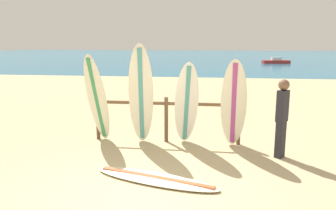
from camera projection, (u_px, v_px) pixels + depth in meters
The scene contains 10 objects.
ground_plane at pixel (139, 198), 5.04m from camera, with size 120.00×120.00×0.00m, color tan.
ocean_water at pixel (208, 55), 61.47m from camera, with size 120.00×80.00×0.01m, color #196B93.
surfboard_rack at pixel (166, 112), 7.81m from camera, with size 3.51×0.09×1.09m.
surfboard_leaning_far_left at pixel (97, 99), 7.63m from camera, with size 0.56×0.84×2.13m.
surfboard_leaning_left at pixel (141, 95), 7.43m from camera, with size 0.68×0.86×2.35m.
surfboard_leaning_center_left at pixel (186, 104), 7.40m from camera, with size 0.70×0.97×1.97m.
surfboard_leaning_center at pixel (234, 105), 7.19m from camera, with size 0.59×0.78×2.04m.
surfboard_lying_on_sand at pixel (156, 179), 5.68m from camera, with size 2.37×1.16×0.08m.
beachgoer_standing at pixel (282, 115), 6.70m from camera, with size 0.29×0.31×1.63m.
small_boat_offshore at pixel (276, 61), 37.75m from camera, with size 3.16×1.48×0.71m.
Camera 1 is at (1.09, -4.57, 2.35)m, focal length 35.11 mm.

